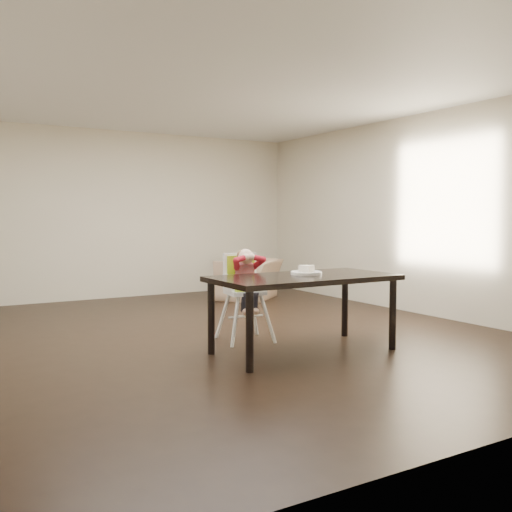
% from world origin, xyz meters
% --- Properties ---
extents(ground, '(7.00, 7.00, 0.00)m').
position_xyz_m(ground, '(0.00, 0.00, 0.00)').
color(ground, black).
rests_on(ground, ground).
extents(room_walls, '(6.02, 7.02, 2.71)m').
position_xyz_m(room_walls, '(0.00, 0.00, 1.86)').
color(room_walls, beige).
rests_on(room_walls, ground).
extents(dining_table, '(1.80, 0.90, 0.75)m').
position_xyz_m(dining_table, '(0.37, -1.09, 0.67)').
color(dining_table, black).
rests_on(dining_table, ground).
extents(high_chair, '(0.46, 0.46, 0.98)m').
position_xyz_m(high_chair, '(0.13, -0.34, 0.69)').
color(high_chair, white).
rests_on(high_chair, ground).
extents(plate, '(0.34, 0.34, 0.09)m').
position_xyz_m(plate, '(0.46, -1.01, 0.78)').
color(plate, white).
rests_on(plate, dining_table).
extents(armchair, '(1.15, 1.10, 0.85)m').
position_xyz_m(armchair, '(1.69, 2.27, 0.42)').
color(armchair, tan).
rests_on(armchair, ground).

